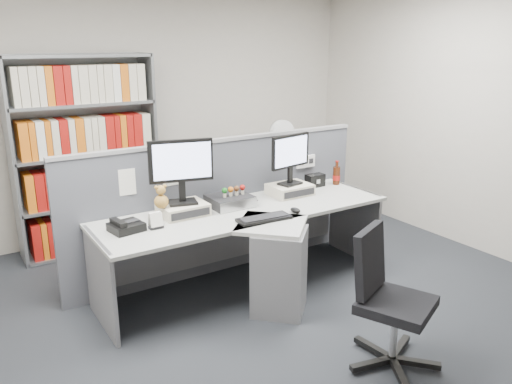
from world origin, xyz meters
TOP-DOWN VIEW (x-y plane):
  - ground at (0.00, 0.00)m, footprint 5.50×5.50m
  - room_shell at (0.00, 0.00)m, footprint 5.04×5.54m
  - partition at (0.00, 1.25)m, footprint 3.00×0.08m
  - desk at (0.00, 0.60)m, footprint 2.60×1.20m
  - monitor_riser_left at (-0.51, 0.98)m, footprint 0.38×0.31m
  - monitor_riser_right at (0.59, 0.98)m, footprint 0.38×0.31m
  - monitor_left at (-0.51, 0.98)m, footprint 0.52×0.22m
  - monitor_right at (0.59, 0.98)m, footprint 0.46×0.18m
  - desktop_pc at (-0.06, 0.98)m, footprint 0.36×0.32m
  - figurines at (-0.03, 0.96)m, footprint 0.23×0.05m
  - keyboard at (-0.01, 0.51)m, footprint 0.46×0.20m
  - mouse at (0.31, 0.53)m, footprint 0.07×0.11m
  - desk_phone at (-1.04, 0.87)m, footprint 0.26×0.25m
  - desk_calendar at (-0.83, 0.80)m, footprint 0.11×0.08m
  - plush_toy at (-0.71, 0.95)m, footprint 0.11×0.11m
  - speaker at (0.97, 1.07)m, footprint 0.19×0.10m
  - cola_bottle at (1.20, 1.02)m, footprint 0.07×0.07m
  - shelving_unit at (-0.90, 2.44)m, footprint 1.41×0.40m
  - filing_cabinet at (1.20, 1.99)m, footprint 0.45×0.61m
  - desk_fan at (1.20, 1.99)m, footprint 0.33×0.19m
  - office_chair at (0.19, -0.65)m, footprint 0.61×0.61m

SIDE VIEW (x-z plane):
  - ground at x=0.00m, z-range 0.00..0.00m
  - filing_cabinet at x=1.20m, z-range 0.00..0.70m
  - desk at x=0.00m, z-range 0.10..0.82m
  - office_chair at x=0.19m, z-range 0.03..0.96m
  - partition at x=0.00m, z-range 0.01..1.29m
  - keyboard at x=-0.01m, z-range 0.72..0.75m
  - mouse at x=0.31m, z-range 0.72..0.76m
  - desk_phone at x=-1.04m, z-range 0.71..0.81m
  - desktop_pc at x=-0.06m, z-range 0.72..0.82m
  - monitor_riser_left at x=-0.51m, z-range 0.72..0.82m
  - monitor_riser_right at x=0.59m, z-range 0.72..0.82m
  - desk_calendar at x=-0.83m, z-range 0.71..0.84m
  - speaker at x=0.97m, z-range 0.72..0.84m
  - cola_bottle at x=1.20m, z-range 0.69..0.93m
  - figurines at x=-0.03m, z-range 0.82..0.91m
  - plush_toy at x=-0.71m, z-range 0.81..1.00m
  - shelving_unit at x=-0.90m, z-range -0.02..1.98m
  - desk_fan at x=1.20m, z-range 0.77..1.32m
  - monitor_right at x=0.59m, z-range 0.87..1.34m
  - monitor_left at x=-0.51m, z-range 0.87..1.41m
  - room_shell at x=0.00m, z-range 0.43..3.15m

